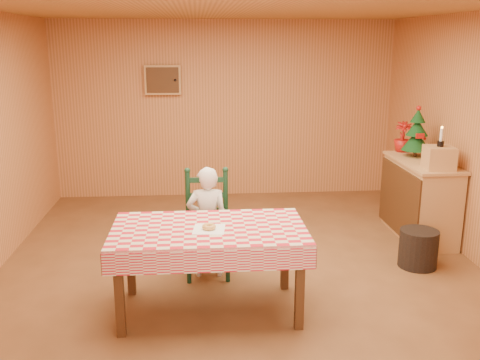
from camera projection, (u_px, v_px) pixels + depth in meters
name	position (u px, v px, depth m)	size (l,w,h in m)	color
ground	(242.00, 276.00, 5.39)	(6.00, 6.00, 0.00)	brown
cabin_walls	(237.00, 89.00, 5.44)	(5.10, 6.05, 2.65)	#C27B46
dining_table	(209.00, 236.00, 4.54)	(1.66, 0.96, 0.77)	#492913
ladder_chair	(207.00, 226.00, 5.34)	(0.44, 0.40, 1.08)	black
seated_child	(207.00, 222.00, 5.27)	(0.41, 0.27, 1.12)	silver
napkin	(209.00, 229.00, 4.47)	(0.26, 0.26, 0.00)	white
donut	(209.00, 227.00, 4.46)	(0.12, 0.12, 0.04)	#D2984B
shelf_unit	(419.00, 199.00, 6.39)	(0.54, 1.24, 0.93)	tan
crate	(439.00, 158.00, 5.86)	(0.30, 0.30, 0.25)	tan
christmas_tree	(417.00, 134.00, 6.45)	(0.34, 0.34, 0.62)	#492913
flower_arrangement	(403.00, 137.00, 6.75)	(0.21, 0.21, 0.38)	#A3140F
candle_set	(441.00, 141.00, 5.81)	(0.07, 0.07, 0.22)	black
storage_bin	(418.00, 248.00, 5.57)	(0.40, 0.40, 0.40)	black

